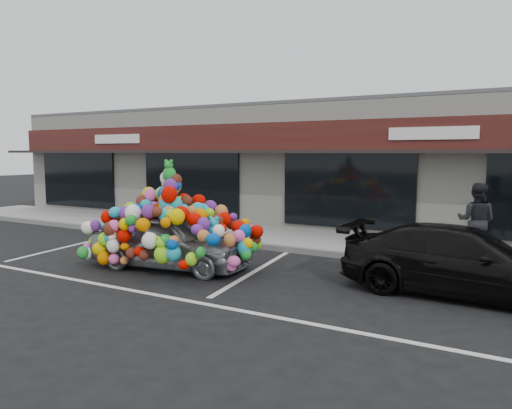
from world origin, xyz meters
The scene contains 10 objects.
ground centered at (0.00, 0.00, 0.00)m, with size 90.00×90.00×0.00m, color black.
shop_building centered at (0.00, 8.44, 2.16)m, with size 24.00×7.20×4.31m.
sidewalk centered at (0.00, 4.00, 0.07)m, with size 26.00×3.00×0.15m, color #9B9B96.
kerb centered at (0.00, 2.50, 0.07)m, with size 26.00×0.18×0.16m, color slate.
parking_stripe_left centered at (-3.20, 0.20, 0.00)m, with size 0.12×4.40×0.01m, color silver.
parking_stripe_mid centered at (2.80, 0.20, 0.00)m, with size 0.12×4.40×0.01m, color silver.
lane_line centered at (2.00, -2.30, 0.00)m, with size 14.00×0.12×0.01m, color silver.
toy_car centered at (0.99, -0.48, 0.79)m, with size 2.74×4.20×2.33m.
black_sedan centered at (7.01, 0.52, 0.64)m, with size 4.38×1.78×1.27m, color black.
pedestrian_b centered at (6.92, 3.40, 1.04)m, with size 0.86×0.67×1.78m, color black.
Camera 1 is at (8.23, -9.15, 2.63)m, focal length 35.00 mm.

